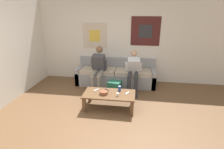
% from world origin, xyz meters
% --- Properties ---
extents(ground_plane, '(18.00, 18.00, 0.00)m').
position_xyz_m(ground_plane, '(0.00, 0.00, 0.00)').
color(ground_plane, brown).
extents(wall_back, '(10.00, 0.07, 2.55)m').
position_xyz_m(wall_back, '(0.00, 2.61, 1.28)').
color(wall_back, silver).
rests_on(wall_back, ground_plane).
extents(couch, '(2.37, 0.74, 0.76)m').
position_xyz_m(couch, '(0.20, 2.24, 0.27)').
color(couch, gray).
rests_on(couch, ground_plane).
extents(coffee_table, '(1.17, 0.59, 0.37)m').
position_xyz_m(coffee_table, '(0.23, 0.75, 0.31)').
color(coffee_table, brown).
rests_on(coffee_table, ground_plane).
extents(person_seated_adult, '(0.47, 0.86, 1.19)m').
position_xyz_m(person_seated_adult, '(-0.26, 1.87, 0.65)').
color(person_seated_adult, gray).
rests_on(person_seated_adult, ground_plane).
extents(person_seated_teen, '(0.47, 0.89, 1.10)m').
position_xyz_m(person_seated_teen, '(0.73, 1.88, 0.60)').
color(person_seated_teen, '#2D2D33').
rests_on(person_seated_teen, ground_plane).
extents(backpack, '(0.38, 0.37, 0.39)m').
position_xyz_m(backpack, '(0.27, 1.44, 0.18)').
color(backpack, '#1E5642').
rests_on(backpack, ground_plane).
extents(ceramic_bowl, '(0.19, 0.19, 0.07)m').
position_xyz_m(ceramic_bowl, '(0.12, 0.70, 0.42)').
color(ceramic_bowl, brown).
rests_on(ceramic_bowl, coffee_table).
extents(pillar_candle, '(0.06, 0.06, 0.08)m').
position_xyz_m(pillar_candle, '(0.44, 0.65, 0.41)').
color(pillar_candle, silver).
rests_on(pillar_candle, coffee_table).
extents(drink_can_blue, '(0.07, 0.07, 0.12)m').
position_xyz_m(drink_can_blue, '(0.45, 0.91, 0.44)').
color(drink_can_blue, '#28479E').
rests_on(drink_can_blue, coffee_table).
extents(game_controller_near_left, '(0.11, 0.14, 0.03)m').
position_xyz_m(game_controller_near_left, '(-0.09, 0.85, 0.39)').
color(game_controller_near_left, white).
rests_on(game_controller_near_left, coffee_table).
extents(game_controller_near_right, '(0.09, 0.15, 0.03)m').
position_xyz_m(game_controller_near_right, '(0.64, 0.79, 0.39)').
color(game_controller_near_right, white).
rests_on(game_controller_near_right, coffee_table).
extents(cell_phone, '(0.14, 0.15, 0.01)m').
position_xyz_m(cell_phone, '(0.14, 0.90, 0.38)').
color(cell_phone, black).
rests_on(cell_phone, coffee_table).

